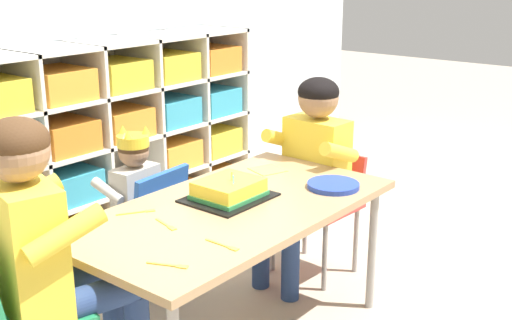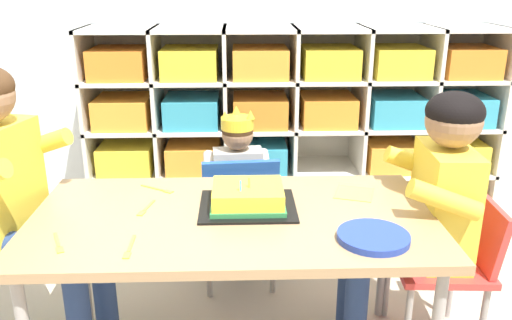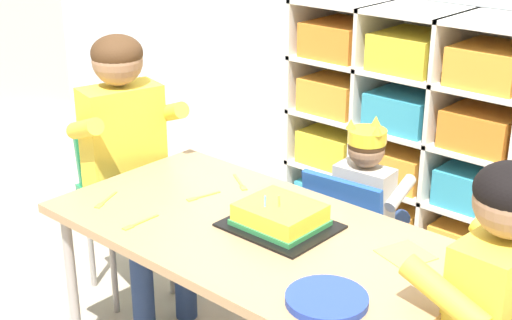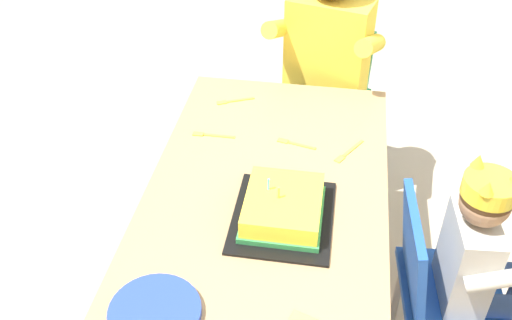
{
  "view_description": "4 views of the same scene",
  "coord_description": "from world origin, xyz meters",
  "px_view_note": "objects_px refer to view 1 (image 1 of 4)",
  "views": [
    {
      "loc": [
        -1.77,
        -1.54,
        1.5
      ],
      "look_at": [
        0.08,
        -0.06,
        0.77
      ],
      "focal_mm": 45.97,
      "sensor_mm": 36.0,
      "label": 1
    },
    {
      "loc": [
        0.02,
        -1.59,
        1.34
      ],
      "look_at": [
        0.07,
        -0.09,
        0.82
      ],
      "focal_mm": 37.38,
      "sensor_mm": 36.0,
      "label": 2
    },
    {
      "loc": [
        1.36,
        -1.52,
        1.63
      ],
      "look_at": [
        0.02,
        -0.02,
        0.84
      ],
      "focal_mm": 51.53,
      "sensor_mm": 36.0,
      "label": 3
    },
    {
      "loc": [
        1.22,
        0.17,
        1.72
      ],
      "look_at": [
        -0.01,
        -0.02,
        0.74
      ],
      "focal_mm": 41.31,
      "sensor_mm": 36.0,
      "label": 4
    }
  ],
  "objects_px": {
    "activity_table": "(232,216)",
    "child_with_crown": "(129,193)",
    "classroom_chair_guest_side": "(321,199)",
    "fork_beside_plate_stack": "(138,212)",
    "classroom_chair_blue": "(148,226)",
    "paper_plate_stack": "(333,185)",
    "classroom_chair_adult_side": "(20,318)",
    "adult_helper_seated": "(48,243)",
    "birthday_cake_on_tray": "(229,191)",
    "fork_near_child_seat": "(170,265)",
    "fork_by_napkin": "(224,245)",
    "guest_at_table_side": "(309,160)",
    "fork_near_cake_tray": "(167,225)"
  },
  "relations": [
    {
      "from": "fork_by_napkin",
      "to": "paper_plate_stack",
      "type": "bearing_deg",
      "value": -87.78
    },
    {
      "from": "classroom_chair_adult_side",
      "to": "fork_near_cake_tray",
      "type": "height_order",
      "value": "classroom_chair_adult_side"
    },
    {
      "from": "adult_helper_seated",
      "to": "fork_beside_plate_stack",
      "type": "distance_m",
      "value": 0.48
    },
    {
      "from": "classroom_chair_blue",
      "to": "birthday_cake_on_tray",
      "type": "distance_m",
      "value": 0.52
    },
    {
      "from": "guest_at_table_side",
      "to": "fork_beside_plate_stack",
      "type": "xyz_separation_m",
      "value": [
        -0.96,
        0.11,
        0.0
      ]
    },
    {
      "from": "classroom_chair_guest_side",
      "to": "adult_helper_seated",
      "type": "bearing_deg",
      "value": -87.01
    },
    {
      "from": "activity_table",
      "to": "classroom_chair_adult_side",
      "type": "bearing_deg",
      "value": 170.83
    },
    {
      "from": "classroom_chair_guest_side",
      "to": "fork_near_child_seat",
      "type": "xyz_separation_m",
      "value": [
        -1.3,
        -0.29,
        0.23
      ]
    },
    {
      "from": "activity_table",
      "to": "adult_helper_seated",
      "type": "relative_size",
      "value": 1.23
    },
    {
      "from": "classroom_chair_blue",
      "to": "classroom_chair_adult_side",
      "type": "distance_m",
      "value": 0.95
    },
    {
      "from": "adult_helper_seated",
      "to": "fork_beside_plate_stack",
      "type": "bearing_deg",
      "value": -61.21
    },
    {
      "from": "classroom_chair_guest_side",
      "to": "fork_beside_plate_stack",
      "type": "height_order",
      "value": "fork_beside_plate_stack"
    },
    {
      "from": "child_with_crown",
      "to": "fork_by_napkin",
      "type": "xyz_separation_m",
      "value": [
        -0.31,
        -0.84,
        0.1
      ]
    },
    {
      "from": "paper_plate_stack",
      "to": "classroom_chair_adult_side",
      "type": "bearing_deg",
      "value": 165.51
    },
    {
      "from": "activity_table",
      "to": "adult_helper_seated",
      "type": "distance_m",
      "value": 0.75
    },
    {
      "from": "guest_at_table_side",
      "to": "birthday_cake_on_tray",
      "type": "height_order",
      "value": "guest_at_table_side"
    },
    {
      "from": "child_with_crown",
      "to": "adult_helper_seated",
      "type": "distance_m",
      "value": 0.92
    },
    {
      "from": "birthday_cake_on_tray",
      "to": "fork_near_child_seat",
      "type": "relative_size",
      "value": 2.5
    },
    {
      "from": "classroom_chair_guest_side",
      "to": "fork_beside_plate_stack",
      "type": "relative_size",
      "value": 4.54
    },
    {
      "from": "activity_table",
      "to": "fork_beside_plate_stack",
      "type": "height_order",
      "value": "fork_beside_plate_stack"
    },
    {
      "from": "fork_by_napkin",
      "to": "activity_table",
      "type": "bearing_deg",
      "value": -53.64
    },
    {
      "from": "fork_near_child_seat",
      "to": "paper_plate_stack",
      "type": "bearing_deg",
      "value": -114.42
    },
    {
      "from": "guest_at_table_side",
      "to": "birthday_cake_on_tray",
      "type": "xyz_separation_m",
      "value": [
        -0.64,
        -0.05,
        0.03
      ]
    },
    {
      "from": "child_with_crown",
      "to": "fork_beside_plate_stack",
      "type": "bearing_deg",
      "value": 49.51
    },
    {
      "from": "classroom_chair_blue",
      "to": "guest_at_table_side",
      "type": "xyz_separation_m",
      "value": [
        0.67,
        -0.4,
        0.22
      ]
    },
    {
      "from": "birthday_cake_on_tray",
      "to": "fork_by_napkin",
      "type": "bearing_deg",
      "value": -141.06
    },
    {
      "from": "fork_near_cake_tray",
      "to": "child_with_crown",
      "type": "bearing_deg",
      "value": -14.75
    },
    {
      "from": "classroom_chair_adult_side",
      "to": "fork_near_cake_tray",
      "type": "xyz_separation_m",
      "value": [
        0.55,
        -0.08,
        0.15
      ]
    },
    {
      "from": "activity_table",
      "to": "fork_near_cake_tray",
      "type": "height_order",
      "value": "fork_near_cake_tray"
    },
    {
      "from": "child_with_crown",
      "to": "birthday_cake_on_tray",
      "type": "relative_size",
      "value": 2.51
    },
    {
      "from": "activity_table",
      "to": "fork_by_napkin",
      "type": "relative_size",
      "value": 9.49
    },
    {
      "from": "child_with_crown",
      "to": "adult_helper_seated",
      "type": "xyz_separation_m",
      "value": [
        -0.75,
        -0.51,
        0.17
      ]
    },
    {
      "from": "child_with_crown",
      "to": "guest_at_table_side",
      "type": "distance_m",
      "value": 0.85
    },
    {
      "from": "classroom_chair_adult_side",
      "to": "classroom_chair_guest_side",
      "type": "bearing_deg",
      "value": -76.54
    },
    {
      "from": "activity_table",
      "to": "child_with_crown",
      "type": "relative_size",
      "value": 1.63
    },
    {
      "from": "classroom_chair_blue",
      "to": "fork_by_napkin",
      "type": "distance_m",
      "value": 0.83
    },
    {
      "from": "classroom_chair_adult_side",
      "to": "birthday_cake_on_tray",
      "type": "distance_m",
      "value": 0.91
    },
    {
      "from": "activity_table",
      "to": "fork_near_cake_tray",
      "type": "xyz_separation_m",
      "value": [
        -0.29,
        0.05,
        0.05
      ]
    },
    {
      "from": "classroom_chair_blue",
      "to": "paper_plate_stack",
      "type": "relative_size",
      "value": 2.98
    },
    {
      "from": "adult_helper_seated",
      "to": "paper_plate_stack",
      "type": "relative_size",
      "value": 5.0
    },
    {
      "from": "classroom_chair_adult_side",
      "to": "fork_beside_plate_stack",
      "type": "xyz_separation_m",
      "value": [
        0.57,
        0.09,
        0.15
      ]
    },
    {
      "from": "adult_helper_seated",
      "to": "guest_at_table_side",
      "type": "height_order",
      "value": "adult_helper_seated"
    },
    {
      "from": "classroom_chair_blue",
      "to": "classroom_chair_guest_side",
      "type": "distance_m",
      "value": 0.87
    },
    {
      "from": "paper_plate_stack",
      "to": "birthday_cake_on_tray",
      "type": "bearing_deg",
      "value": 145.71
    },
    {
      "from": "classroom_chair_blue",
      "to": "classroom_chair_adult_side",
      "type": "relative_size",
      "value": 0.9
    },
    {
      "from": "classroom_chair_blue",
      "to": "fork_near_child_seat",
      "type": "distance_m",
      "value": 0.91
    },
    {
      "from": "guest_at_table_side",
      "to": "fork_near_cake_tray",
      "type": "distance_m",
      "value": 0.98
    },
    {
      "from": "paper_plate_stack",
      "to": "fork_by_napkin",
      "type": "height_order",
      "value": "paper_plate_stack"
    },
    {
      "from": "fork_by_napkin",
      "to": "fork_near_child_seat",
      "type": "distance_m",
      "value": 0.22
    },
    {
      "from": "activity_table",
      "to": "child_with_crown",
      "type": "height_order",
      "value": "child_with_crown"
    }
  ]
}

